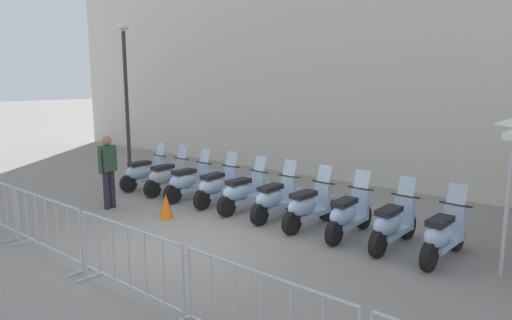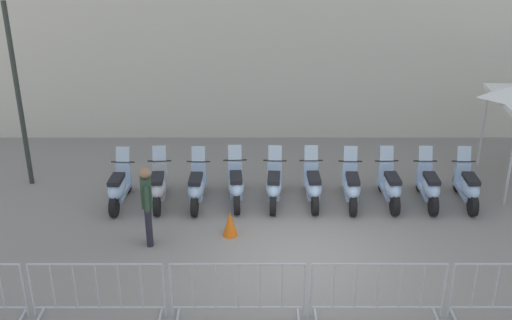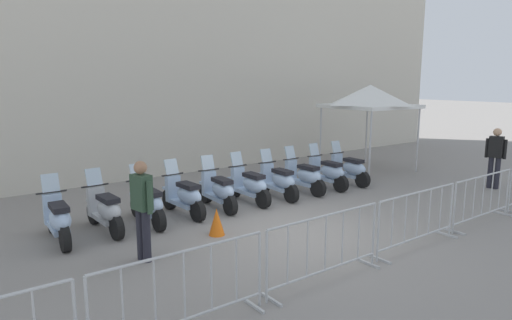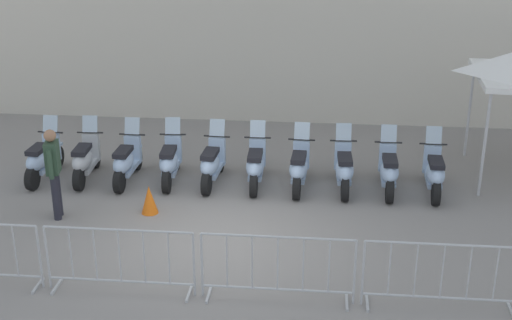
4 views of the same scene
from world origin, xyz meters
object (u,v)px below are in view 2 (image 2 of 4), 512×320
(motorcycle_1, at_px, (159,186))
(motorcycle_8, at_px, (429,186))
(street_lamp, at_px, (14,70))
(traffic_cone, at_px, (230,224))
(motorcycle_3, at_px, (236,185))
(barrier_segment_1, at_px, (98,291))
(motorcycle_4, at_px, (274,186))
(motorcycle_5, at_px, (313,186))
(officer_near_row_end, at_px, (147,202))
(motorcycle_0, at_px, (119,188))
(barrier_segment_2, at_px, (238,290))
(barrier_segment_3, at_px, (378,290))
(motorcycle_6, at_px, (351,187))
(motorcycle_9, at_px, (467,187))
(motorcycle_2, at_px, (197,187))
(motorcycle_7, at_px, (390,186))

(motorcycle_1, bearing_deg, motorcycle_8, 3.31)
(street_lamp, bearing_deg, traffic_cone, -23.69)
(motorcycle_1, distance_m, motorcycle_3, 1.80)
(barrier_segment_1, bearing_deg, motorcycle_8, 35.53)
(motorcycle_4, height_order, traffic_cone, motorcycle_4)
(motorcycle_5, relative_size, traffic_cone, 3.14)
(street_lamp, xyz_separation_m, officer_near_row_end, (3.62, -2.75, -1.96))
(motorcycle_0, bearing_deg, motorcycle_1, 7.21)
(barrier_segment_2, height_order, barrier_segment_3, same)
(motorcycle_6, xyz_separation_m, motorcycle_9, (2.69, 0.15, 0.00))
(motorcycle_1, xyz_separation_m, motorcycle_3, (1.79, 0.16, 0.00))
(motorcycle_0, distance_m, street_lamp, 3.72)
(motorcycle_1, height_order, motorcycle_5, same)
(street_lamp, xyz_separation_m, traffic_cone, (5.26, -2.31, -2.66))
(motorcycle_5, bearing_deg, motorcycle_2, -175.33)
(motorcycle_7, relative_size, street_lamp, 0.36)
(motorcycle_1, height_order, traffic_cone, motorcycle_1)
(motorcycle_6, bearing_deg, motorcycle_5, -179.44)
(motorcycle_0, distance_m, motorcycle_8, 7.20)
(motorcycle_2, relative_size, barrier_segment_3, 0.76)
(motorcycle_3, height_order, barrier_segment_2, motorcycle_3)
(motorcycle_0, distance_m, barrier_segment_3, 6.69)
(motorcycle_1, distance_m, motorcycle_4, 2.69)
(motorcycle_2, bearing_deg, motorcycle_0, -175.88)
(motorcycle_2, height_order, street_lamp, street_lamp)
(motorcycle_2, relative_size, barrier_segment_2, 0.76)
(motorcycle_4, relative_size, officer_near_row_end, 0.99)
(motorcycle_2, xyz_separation_m, barrier_segment_3, (3.68, -3.97, 0.07))
(motorcycle_2, distance_m, traffic_cone, 1.66)
(officer_near_row_end, bearing_deg, motorcycle_8, 19.50)
(motorcycle_2, relative_size, motorcycle_5, 1.00)
(motorcycle_8, distance_m, traffic_cone, 4.80)
(motorcycle_1, xyz_separation_m, motorcycle_8, (6.28, 0.36, 0.00))
(motorcycle_2, xyz_separation_m, street_lamp, (-4.35, 0.93, 2.48))
(motorcycle_2, height_order, motorcycle_6, same)
(motorcycle_1, xyz_separation_m, barrier_segment_3, (4.57, -3.96, 0.07))
(motorcycle_7, height_order, officer_near_row_end, officer_near_row_end)
(motorcycle_3, height_order, traffic_cone, motorcycle_3)
(motorcycle_3, distance_m, motorcycle_8, 4.49)
(street_lamp, bearing_deg, motorcycle_0, -22.58)
(motorcycle_5, distance_m, barrier_segment_3, 4.31)
(motorcycle_6, relative_size, officer_near_row_end, 1.00)
(motorcycle_2, xyz_separation_m, barrier_segment_1, (-1.06, -4.25, 0.07))
(traffic_cone, bearing_deg, motorcycle_2, 123.46)
(barrier_segment_2, bearing_deg, barrier_segment_1, -176.61)
(motorcycle_3, xyz_separation_m, motorcycle_5, (1.79, 0.08, 0.00))
(barrier_segment_3, bearing_deg, motorcycle_7, 79.21)
(motorcycle_7, xyz_separation_m, traffic_cone, (-3.58, -1.67, -0.18))
(motorcycle_1, relative_size, motorcycle_7, 1.00)
(motorcycle_9, bearing_deg, barrier_segment_1, -147.73)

